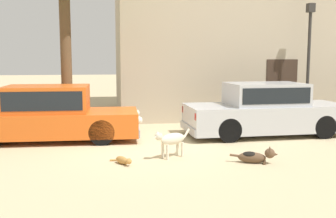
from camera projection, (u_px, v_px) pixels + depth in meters
ground_plane at (144, 147)px, 10.04m from camera, size 80.00×80.00×0.00m
parked_sedan_nearest at (49, 114)px, 10.73m from camera, size 4.78×1.82×1.45m
parked_sedan_second at (266, 110)px, 11.47m from camera, size 4.67×1.87×1.47m
stray_dog_spotted at (171, 140)px, 8.92m from camera, size 0.92×0.58×0.64m
stray_dog_tan at (256, 156)px, 8.51m from camera, size 0.95×0.44×0.36m
stray_cat at (123, 160)px, 8.42m from camera, size 0.44×0.56×0.17m
street_lamp at (309, 48)px, 13.21m from camera, size 0.22×0.22×3.88m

